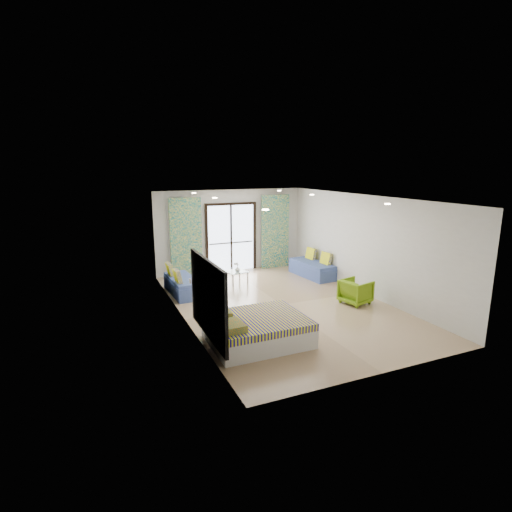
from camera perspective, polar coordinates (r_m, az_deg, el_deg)
name	(u,v)px	position (r m, az deg, el deg)	size (l,w,h in m)	color
floor	(282,305)	(10.23, 3.72, -6.95)	(5.00, 7.50, 0.01)	#A0815F
ceiling	(284,198)	(9.66, 3.95, 8.30)	(5.00, 7.50, 0.01)	silver
wall_back	(231,231)	(13.24, -3.63, 3.62)	(5.00, 0.01, 2.70)	silver
wall_front	(388,298)	(6.86, 18.39, -5.68)	(5.00, 0.01, 2.70)	silver
wall_left	(183,262)	(9.01, -10.44, -0.90)	(0.01, 7.50, 2.70)	silver
wall_right	(365,245)	(11.21, 15.27, 1.52)	(0.01, 7.50, 2.70)	silver
balcony_door	(231,234)	(13.23, -3.59, 3.21)	(1.76, 0.08, 2.28)	black
balcony_rail	(231,243)	(13.29, -3.58, 1.90)	(1.52, 0.03, 0.04)	#595451
curtain_left	(186,238)	(12.65, -9.97, 2.56)	(1.00, 0.10, 2.50)	white
curtain_right	(275,232)	(13.70, 2.75, 3.51)	(1.00, 0.10, 2.50)	white
downlight_a	(266,210)	(7.26, 1.38, 6.63)	(0.12, 0.12, 0.02)	#FFE0B2
downlight_b	(387,204)	(8.81, 18.27, 7.07)	(0.12, 0.12, 0.02)	#FFE0B2
downlight_c	(215,198)	(10.05, -5.91, 8.26)	(0.12, 0.12, 0.02)	#FFE0B2
downlight_d	(312,195)	(11.22, 8.00, 8.67)	(0.12, 0.12, 0.02)	#FFE0B2
downlight_e	(194,193)	(11.97, -8.86, 8.89)	(0.12, 0.12, 0.02)	#FFE0B2
downlight_f	(279,191)	(12.97, 3.34, 9.30)	(0.12, 0.12, 0.02)	#FFE0B2
headboard	(208,299)	(7.46, -6.91, -6.05)	(0.06, 2.10, 1.50)	black
switch_plate	(190,281)	(8.61, -9.38, -3.56)	(0.02, 0.10, 0.10)	silver
bed	(256,329)	(8.06, 0.07, -10.43)	(1.89, 1.54, 0.65)	silver
daybed_left	(182,285)	(11.17, -10.54, -4.08)	(0.72, 1.67, 0.81)	#3D5293
daybed_right	(312,268)	(12.83, 8.06, -1.75)	(0.80, 1.75, 0.84)	#3D5293
coffee_table	(236,272)	(11.94, -2.84, -2.37)	(0.64, 0.64, 0.65)	silver
vase	(238,269)	(11.86, -2.66, -1.87)	(0.16, 0.16, 0.16)	white
armchair	(356,290)	(10.52, 14.06, -4.79)	(0.67, 0.63, 0.69)	#709F14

